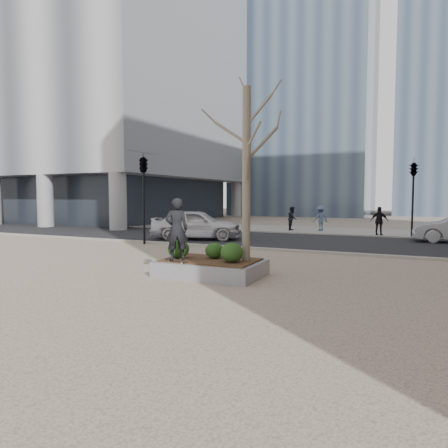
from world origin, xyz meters
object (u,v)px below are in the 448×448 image
at_px(police_car, 196,224).
at_px(skateboarder, 177,229).
at_px(skateboard, 177,261).
at_px(planter, 211,268).

bearing_deg(police_car, skateboarder, -173.04).
bearing_deg(police_car, skateboard, -173.04).
bearing_deg(planter, police_car, 121.37).
distance_m(skateboard, skateboarder, 0.93).
height_order(planter, police_car, police_car).
height_order(skateboard, skateboarder, skateboarder).
distance_m(skateboard, police_car, 10.19).
relative_size(skateboard, police_car, 0.16).
bearing_deg(planter, skateboard, -135.02).
bearing_deg(planter, skateboarder, -135.02).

